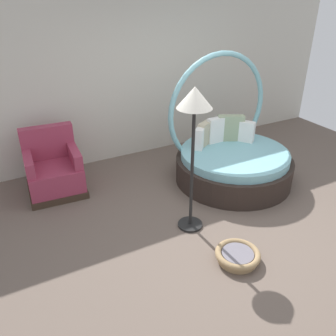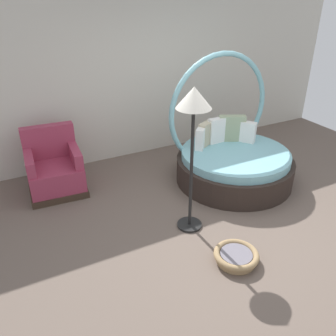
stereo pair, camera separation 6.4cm
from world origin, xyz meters
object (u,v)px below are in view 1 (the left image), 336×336
object	(u,v)px
round_daybed	(231,157)
pet_basket	(238,255)
floor_lamp	(194,112)
red_armchair	(54,171)

from	to	relation	value
round_daybed	pet_basket	distance (m)	1.97
pet_basket	floor_lamp	bearing A→B (deg)	99.13
floor_lamp	pet_basket	bearing A→B (deg)	-80.87
round_daybed	floor_lamp	size ratio (longest dim) A/B	1.06
round_daybed	floor_lamp	xyz separation A→B (m)	(-1.23, -0.80, 1.16)
red_armchair	floor_lamp	world-z (taller)	floor_lamp
red_armchair	pet_basket	distance (m)	2.93
round_daybed	red_armchair	size ratio (longest dim) A/B	2.04
floor_lamp	red_armchair	bearing A→B (deg)	127.67
red_armchair	pet_basket	xyz separation A→B (m)	(1.46, -2.53, -0.26)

